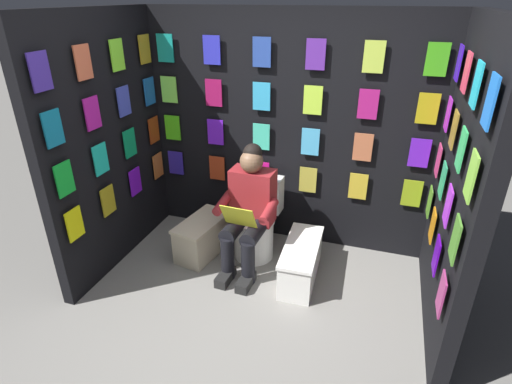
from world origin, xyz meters
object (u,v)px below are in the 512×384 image
object	(u,v)px
toilet	(257,224)
comic_longbox_near	(203,237)
person_reading	(248,210)
comic_longbox_far	(301,262)

from	to	relation	value
toilet	comic_longbox_near	bearing A→B (deg)	22.84
toilet	comic_longbox_near	distance (m)	0.56
person_reading	comic_longbox_far	distance (m)	0.67
person_reading	comic_longbox_far	size ratio (longest dim) A/B	1.55
person_reading	comic_longbox_far	bearing A→B (deg)	176.19
person_reading	toilet	bearing A→B (deg)	-89.63
person_reading	comic_longbox_near	xyz separation A→B (m)	(0.50, -0.04, -0.41)
comic_longbox_near	comic_longbox_far	world-z (taller)	comic_longbox_near
toilet	comic_longbox_far	world-z (taller)	toilet
comic_longbox_near	comic_longbox_far	distance (m)	1.02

